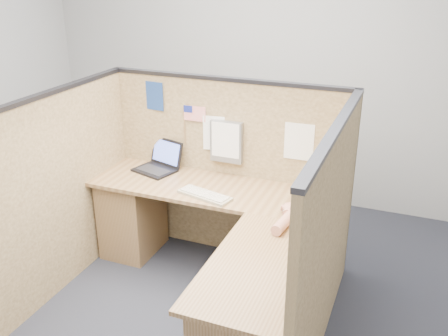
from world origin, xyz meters
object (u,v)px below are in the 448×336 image
at_px(laptop, 158,162).
at_px(keyboard, 205,195).
at_px(mouse, 289,210).
at_px(l_desk, 215,254).

relative_size(laptop, keyboard, 0.89).
bearing_deg(laptop, mouse, -0.26).
distance_m(l_desk, mouse, 0.63).
bearing_deg(mouse, keyboard, 177.58).
xyz_separation_m(laptop, keyboard, (0.59, -0.35, -0.04)).
xyz_separation_m(laptop, mouse, (1.24, -0.38, -0.04)).
height_order(l_desk, laptop, laptop).
bearing_deg(laptop, keyboard, -14.23).
xyz_separation_m(l_desk, laptop, (-0.76, 0.57, 0.40)).
distance_m(l_desk, keyboard, 0.45).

